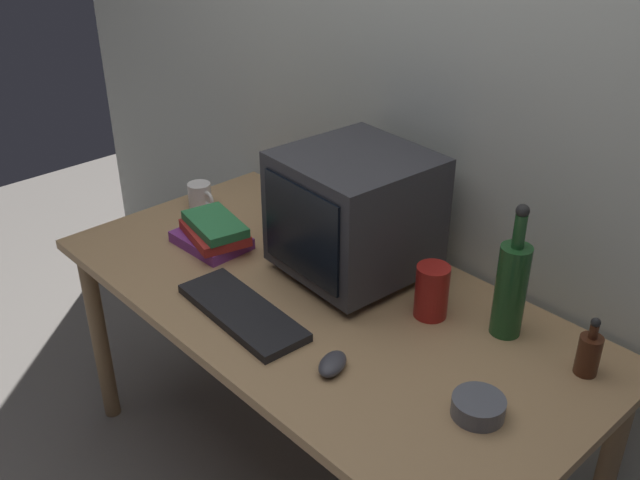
{
  "coord_description": "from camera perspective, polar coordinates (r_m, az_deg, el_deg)",
  "views": [
    {
      "loc": [
        1.24,
        -1.15,
        1.84
      ],
      "look_at": [
        0.0,
        0.0,
        0.9
      ],
      "focal_mm": 40.38,
      "sensor_mm": 36.0,
      "label": 1
    }
  ],
  "objects": [
    {
      "name": "ground_plane",
      "position": [
        2.5,
        0.0,
        -18.42
      ],
      "size": [
        6.0,
        6.0,
        0.0
      ],
      "primitive_type": "plane",
      "color": "slate"
    },
    {
      "name": "metal_canister",
      "position": [
        1.93,
        8.85,
        -4.04
      ],
      "size": [
        0.09,
        0.09,
        0.15
      ],
      "primitive_type": "cylinder",
      "color": "#A51E19",
      "rests_on": "desk"
    },
    {
      "name": "cd_spindle",
      "position": [
        1.67,
        12.43,
        -12.79
      ],
      "size": [
        0.12,
        0.12,
        0.04
      ],
      "primitive_type": "cylinder",
      "color": "#595B66",
      "rests_on": "desk"
    },
    {
      "name": "crt_monitor",
      "position": [
        2.04,
        2.74,
        2.1
      ],
      "size": [
        0.4,
        0.41,
        0.37
      ],
      "color": "#333338",
      "rests_on": "desk"
    },
    {
      "name": "mug",
      "position": [
        2.52,
        -9.47,
        3.47
      ],
      "size": [
        0.12,
        0.08,
        0.09
      ],
      "color": "white",
      "rests_on": "desk"
    },
    {
      "name": "desk",
      "position": [
        2.07,
        0.0,
        -6.32
      ],
      "size": [
        1.62,
        0.81,
        0.72
      ],
      "color": "tan",
      "rests_on": "ground"
    },
    {
      "name": "keyboard",
      "position": [
        1.95,
        -6.19,
        -5.69
      ],
      "size": [
        0.43,
        0.17,
        0.02
      ],
      "primitive_type": "cube",
      "rotation": [
        0.0,
        0.0,
        -0.06
      ],
      "color": "black",
      "rests_on": "desk"
    },
    {
      "name": "computer_mouse",
      "position": [
        1.75,
        1.0,
        -9.79
      ],
      "size": [
        0.09,
        0.12,
        0.04
      ],
      "primitive_type": "ellipsoid",
      "rotation": [
        0.0,
        0.0,
        0.39
      ],
      "color": "#3F3F47",
      "rests_on": "desk"
    },
    {
      "name": "book_stack",
      "position": [
        2.27,
        -8.44,
        0.52
      ],
      "size": [
        0.26,
        0.2,
        0.1
      ],
      "color": "#843893",
      "rests_on": "desk"
    },
    {
      "name": "bottle_short",
      "position": [
        1.83,
        20.53,
        -8.38
      ],
      "size": [
        0.06,
        0.06,
        0.16
      ],
      "color": "#472314",
      "rests_on": "desk"
    },
    {
      "name": "back_wall",
      "position": [
        2.11,
        9.46,
        12.47
      ],
      "size": [
        4.0,
        0.08,
        2.5
      ],
      "primitive_type": "cube",
      "color": "beige",
      "rests_on": "ground"
    },
    {
      "name": "bottle_tall",
      "position": [
        1.87,
        14.91,
        -3.58
      ],
      "size": [
        0.08,
        0.08,
        0.37
      ],
      "color": "#1E4C23",
      "rests_on": "desk"
    }
  ]
}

